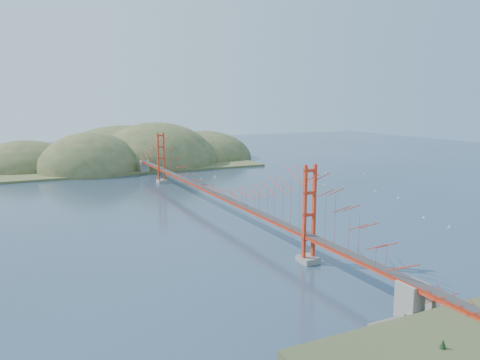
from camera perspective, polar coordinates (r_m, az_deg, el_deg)
name	(u,v)px	position (r m, az deg, el deg)	size (l,w,h in m)	color
ground	(211,210)	(82.19, -3.54, -3.63)	(320.00, 320.00, 0.00)	#293C53
bridge	(210,170)	(81.04, -3.64, 1.22)	(2.20, 94.40, 12.00)	gray
approach_viaduct	(472,319)	(40.93, 26.44, -14.94)	(1.40, 12.00, 3.38)	#B12713
promontory	(434,329)	(43.86, 22.54, -16.47)	(9.00, 6.00, 0.24)	#59544C
fort	(431,319)	(44.31, 22.24, -15.39)	(3.70, 2.30, 1.75)	brown
far_headlands	(133,163)	(147.42, -12.94, 2.07)	(84.00, 58.00, 25.00)	olive
sailboat_7	(280,179)	(113.02, 4.94, 0.09)	(0.54, 0.51, 0.60)	white
sailboat_3	(215,177)	(115.73, -3.08, 0.35)	(0.66, 0.62, 0.74)	white
sailboat_17	(326,173)	(124.77, 10.42, 0.87)	(0.51, 0.50, 0.57)	white
sailboat_11	(383,188)	(106.22, 17.07, -0.92)	(0.65, 0.65, 0.67)	white
sailboat_9	(364,174)	(125.20, 14.92, 0.74)	(0.67, 0.67, 0.70)	white
sailboat_6	(449,227)	(76.94, 24.14, -5.30)	(0.52, 0.52, 0.57)	white
sailboat_1	(324,184)	(107.19, 10.16, -0.54)	(0.71, 0.71, 0.74)	white
sailboat_12	(201,179)	(113.56, -4.73, 0.14)	(0.58, 0.58, 0.64)	white
sailboat_2	(399,198)	(95.79, 18.76, -2.13)	(0.55, 0.50, 0.61)	white
sailboat_16	(264,191)	(98.31, 2.97, -1.33)	(0.55, 0.55, 0.62)	white
sailboat_15	(314,175)	(120.18, 9.01, 0.59)	(0.49, 0.60, 0.70)	white
sailboat_8	(317,173)	(124.36, 9.33, 0.88)	(0.63, 0.61, 0.71)	white
sailboat_0	(306,215)	(78.25, 8.05, -4.27)	(0.60, 0.66, 0.74)	white
sailboat_5	(376,191)	(102.08, 16.20, -1.29)	(0.60, 0.60, 0.65)	white
sailboat_extra_0	(424,217)	(82.09, 21.49, -4.22)	(0.42, 0.49, 0.56)	white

